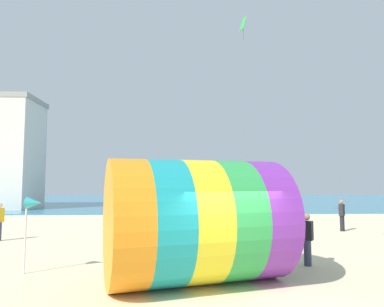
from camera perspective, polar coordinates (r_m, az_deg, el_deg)
The scene contains 8 objects.
ground_plane at distance 8.29m, azimuth 8.24°, elevation -23.94°, with size 120.00×120.00×0.00m, color beige.
sea at distance 48.73m, azimuth -0.84°, elevation -7.86°, with size 120.00×40.00×0.10m, color teal.
giant_inflatable_tube at distance 9.58m, azimuth 0.68°, elevation -11.11°, with size 5.45×4.48×3.34m.
kite_handler at distance 12.15m, azimuth 18.65°, elevation -13.33°, with size 0.42×0.40×1.69m.
kite_green_diamond at distance 27.58m, azimuth 8.52°, elevation 20.59°, with size 0.48×0.76×1.71m.
bystander_near_water at distance 20.69m, azimuth -4.40°, elevation -10.08°, with size 0.38×0.26×1.57m.
bystander_mid_beach at distance 21.01m, azimuth 23.71°, elevation -9.37°, with size 0.41×0.41×1.72m.
beach_flag at distance 11.51m, azimuth -24.94°, elevation -7.91°, with size 0.47×0.36×2.27m.
Camera 1 is at (-1.42, -7.69, 2.74)m, focal length 32.00 mm.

